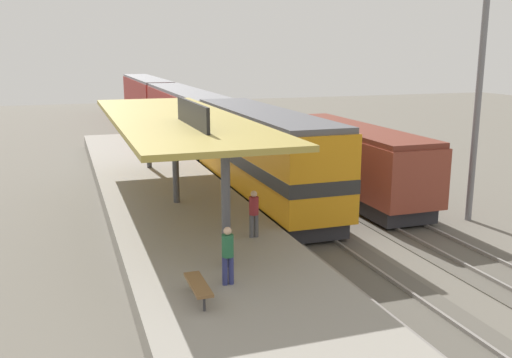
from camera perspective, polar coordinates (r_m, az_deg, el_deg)
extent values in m
plane|color=#666056|center=(27.56, 5.76, -2.96)|extent=(120.00, 120.00, 0.00)
cube|color=#565249|center=(26.81, 1.86, -3.31)|extent=(3.20, 110.00, 0.04)
cube|color=gray|center=(26.56, 0.40, -3.32)|extent=(0.10, 110.00, 0.16)
cube|color=gray|center=(27.05, 3.29, -3.04)|extent=(0.10, 110.00, 0.16)
cube|color=#565249|center=(28.70, 10.50, -2.43)|extent=(3.20, 110.00, 0.04)
cube|color=gray|center=(28.35, 9.23, -2.45)|extent=(0.10, 110.00, 0.16)
cube|color=gray|center=(29.04, 11.74, -2.19)|extent=(0.10, 110.00, 0.16)
cube|color=gray|center=(25.49, -7.88, -3.27)|extent=(6.00, 44.00, 0.90)
cylinder|color=#47474C|center=(17.38, -3.01, -3.10)|extent=(0.28, 0.28, 3.60)
cylinder|color=#47474C|center=(24.97, -8.03, 1.70)|extent=(0.28, 0.28, 3.60)
cylinder|color=#47474C|center=(32.76, -10.70, 4.23)|extent=(0.28, 0.28, 3.60)
cube|color=#A38E3D|center=(24.68, -8.17, 6.03)|extent=(5.20, 18.00, 0.20)
cube|color=black|center=(21.11, -6.37, 6.45)|extent=(0.12, 4.80, 0.90)
cylinder|color=#333338|center=(15.03, -5.18, -12.23)|extent=(0.07, 0.07, 0.42)
cylinder|color=#333338|center=(16.18, -6.29, -10.36)|extent=(0.07, 0.07, 0.42)
cube|color=brown|center=(15.50, -5.78, -10.42)|extent=(0.44, 1.70, 0.08)
cube|color=#28282D|center=(28.35, 0.56, -1.38)|extent=(2.60, 13.60, 0.70)
cube|color=orange|center=(27.91, 0.57, 2.80)|extent=(2.90, 14.40, 3.50)
cube|color=#515156|center=(27.64, 0.58, 6.62)|extent=(2.78, 14.11, 0.24)
cube|color=#282828|center=(27.95, 0.57, 2.27)|extent=(2.93, 14.43, 0.56)
cube|color=#28282D|center=(45.40, -7.00, 3.91)|extent=(2.60, 19.20, 0.70)
cube|color=maroon|center=(45.14, -7.07, 6.42)|extent=(2.90, 20.00, 3.30)
cube|color=slate|center=(44.98, -7.13, 8.66)|extent=(2.78, 19.60, 0.24)
cube|color=#28282D|center=(65.74, -10.78, 6.51)|extent=(2.60, 19.20, 0.70)
cube|color=maroon|center=(65.56, -10.85, 8.25)|extent=(2.90, 20.00, 3.30)
cube|color=slate|center=(65.45, -10.92, 9.79)|extent=(2.78, 19.60, 0.24)
cube|color=#28282D|center=(29.62, 9.38, -0.93)|extent=(2.50, 11.20, 0.70)
cube|color=brown|center=(29.28, 9.50, 2.20)|extent=(2.80, 12.00, 2.60)
cube|color=maroon|center=(29.05, 9.60, 4.96)|extent=(2.69, 11.76, 0.24)
cylinder|color=slate|center=(26.42, 21.29, 7.70)|extent=(0.28, 0.28, 11.00)
cylinder|color=#4C4C51|center=(20.39, -0.45, -4.71)|extent=(0.16, 0.16, 0.84)
cylinder|color=#4C4C51|center=(20.44, 0.03, -4.67)|extent=(0.16, 0.16, 0.84)
cylinder|color=maroon|center=(20.20, -0.21, -2.69)|extent=(0.34, 0.34, 0.64)
sphere|color=tan|center=(20.09, -0.22, -1.49)|extent=(0.23, 0.23, 0.23)
cylinder|color=navy|center=(16.45, -3.12, -9.12)|extent=(0.16, 0.16, 0.84)
cylinder|color=navy|center=(16.49, -2.51, -9.05)|extent=(0.16, 0.16, 0.84)
cylinder|color=#23603D|center=(16.21, -2.84, -6.66)|extent=(0.34, 0.34, 0.64)
sphere|color=tan|center=(16.07, -2.86, -5.20)|extent=(0.23, 0.23, 0.23)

